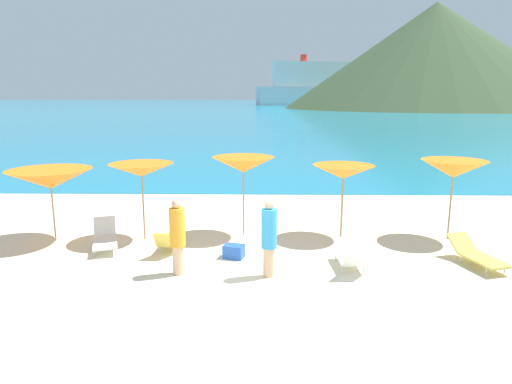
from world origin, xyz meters
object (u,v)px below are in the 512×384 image
at_px(umbrella_1, 141,170).
at_px(lounge_chair_1, 477,254).
at_px(umbrella_0, 50,179).
at_px(umbrella_2, 243,165).
at_px(beachgoer_1, 178,235).
at_px(umbrella_4, 454,169).
at_px(cooler_box, 234,251).
at_px(lounge_chair_2, 352,257).
at_px(lounge_chair_3, 170,240).
at_px(umbrella_3, 343,172).
at_px(cruise_ship, 318,86).
at_px(lounge_chair_0, 105,238).
at_px(beachgoer_2, 269,236).

bearing_deg(umbrella_1, lounge_chair_1, -12.57).
xyz_separation_m(umbrella_0, umbrella_2, (5.33, 0.71, 0.31)).
bearing_deg(lounge_chair_1, beachgoer_1, 169.22).
bearing_deg(umbrella_4, umbrella_2, 177.12).
relative_size(umbrella_0, cooler_box, 5.06).
bearing_deg(lounge_chair_2, lounge_chair_3, -18.67).
height_order(umbrella_0, umbrella_1, umbrella_1).
xyz_separation_m(umbrella_2, lounge_chair_2, (2.68, -2.79, -1.78)).
relative_size(umbrella_0, lounge_chair_3, 1.61).
xyz_separation_m(umbrella_3, cruise_ship, (21.30, 197.78, 6.40)).
xyz_separation_m(umbrella_1, lounge_chair_3, (0.94, -1.00, -1.71)).
xyz_separation_m(lounge_chair_0, beachgoer_2, (4.40, -1.85, 0.64)).
bearing_deg(cruise_ship, lounge_chair_3, -111.41).
height_order(umbrella_2, beachgoer_2, umbrella_2).
relative_size(umbrella_0, cruise_ship, 0.05).
distance_m(umbrella_0, beachgoer_1, 4.72).
distance_m(lounge_chair_1, cooler_box, 5.96).
bearing_deg(cooler_box, umbrella_3, 47.45).
bearing_deg(beachgoer_1, cruise_ship, 42.53).
distance_m(umbrella_4, lounge_chair_0, 9.81).
relative_size(umbrella_4, lounge_chair_1, 1.31).
bearing_deg(lounge_chair_1, lounge_chair_2, 170.65).
bearing_deg(umbrella_0, lounge_chair_3, -12.58).
bearing_deg(umbrella_4, beachgoer_1, -158.84).
height_order(umbrella_4, lounge_chair_1, umbrella_4).
bearing_deg(lounge_chair_0, cruise_ship, 63.21).
bearing_deg(umbrella_1, umbrella_4, 1.18).
bearing_deg(cruise_ship, cooler_box, -110.90).
bearing_deg(cruise_ship, umbrella_2, -110.92).
distance_m(umbrella_3, cruise_ship, 199.02).
bearing_deg(lounge_chair_0, beachgoer_2, -41.63).
bearing_deg(lounge_chair_1, umbrella_2, 140.99).
distance_m(umbrella_4, lounge_chair_1, 2.75).
relative_size(lounge_chair_0, cruise_ship, 0.03).
bearing_deg(umbrella_1, umbrella_2, 9.57).
distance_m(umbrella_0, cruise_ship, 200.62).
height_order(beachgoer_2, cruise_ship, cruise_ship).
height_order(umbrella_2, cooler_box, umbrella_2).
distance_m(umbrella_2, umbrella_3, 2.87).
xyz_separation_m(beachgoer_1, beachgoer_2, (2.09, -0.10, 0.01)).
relative_size(lounge_chair_0, lounge_chair_2, 1.12).
distance_m(lounge_chair_1, lounge_chair_3, 7.74).
distance_m(lounge_chair_2, cruise_ship, 201.72).
relative_size(lounge_chair_3, beachgoer_2, 0.87).
bearing_deg(lounge_chair_2, umbrella_0, -17.22).
xyz_separation_m(umbrella_2, beachgoer_1, (-1.36, -3.12, -1.16)).
bearing_deg(lounge_chair_3, beachgoer_1, 111.42).
bearing_deg(beachgoer_2, lounge_chair_3, -67.96).
xyz_separation_m(lounge_chair_2, cooler_box, (-2.84, 0.78, -0.15)).
xyz_separation_m(umbrella_1, umbrella_3, (5.70, 0.33, -0.09)).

